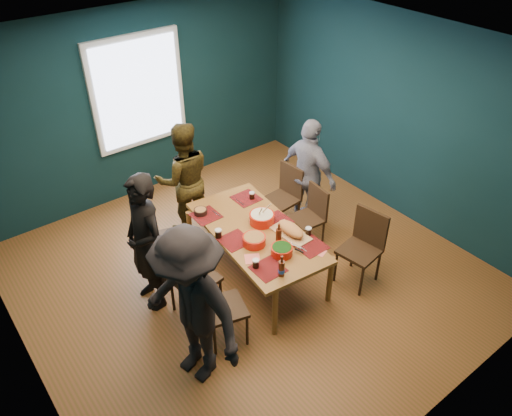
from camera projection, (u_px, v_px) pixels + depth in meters
The scene contains 26 objects.
room at pixel (232, 169), 5.48m from camera, with size 5.01×5.01×2.71m.
dining_table at pixel (256, 235), 5.72m from camera, with size 1.09×1.90×0.69m.
chair_left_far at pixel (163, 235), 5.84m from camera, with size 0.53×0.53×0.94m.
chair_left_mid at pixel (188, 276), 5.24m from camera, with size 0.49×0.49×0.97m.
chair_left_near at pixel (216, 304), 4.98m from camera, with size 0.50×0.50×0.90m.
chair_right_far at pixel (286, 192), 6.65m from camera, with size 0.43×0.43×0.88m.
chair_right_mid at pixel (312, 212), 6.34m from camera, with size 0.40×0.40×0.82m.
chair_right_near at pixel (364, 242), 5.76m from camera, with size 0.48×0.48×0.93m.
person_far_left at pixel (146, 244), 5.28m from camera, with size 0.60×0.39×1.65m, color black.
person_back at pixel (184, 179), 6.42m from camera, with size 0.76×0.59×1.56m, color black.
person_right at pixel (309, 174), 6.53m from camera, with size 0.90×0.37×1.54m, color white.
person_near_left at pixel (191, 308), 4.47m from camera, with size 1.12×0.64×1.74m, color black.
bowl_salad at pixel (254, 240), 5.46m from camera, with size 0.26×0.26×0.11m.
bowl_dumpling at pixel (262, 218), 5.77m from camera, with size 0.29×0.29×0.27m.
bowl_herbs at pixel (282, 250), 5.32m from camera, with size 0.24×0.24×0.10m.
cutting_board at pixel (291, 230), 5.59m from camera, with size 0.29×0.59×0.13m.
small_bowl at pixel (201, 211), 5.93m from camera, with size 0.16×0.16×0.07m.
beer_bottle_a at pixel (282, 269), 5.03m from camera, with size 0.07×0.07×0.25m.
beer_bottle_b at pixel (279, 235), 5.45m from camera, with size 0.06×0.06×0.25m.
cola_glass_a at pixel (256, 263), 5.15m from camera, with size 0.07×0.07×0.10m.
cola_glass_b at pixel (308, 231), 5.59m from camera, with size 0.07×0.07×0.10m.
cola_glass_c at pixel (252, 195), 6.18m from camera, with size 0.07×0.07×0.09m.
cola_glass_d at pixel (218, 233), 5.55m from camera, with size 0.08×0.08×0.11m.
napkin_a at pixel (277, 219), 5.86m from camera, with size 0.14×0.14×0.00m, color #F26F66.
napkin_b at pixel (252, 259), 5.28m from camera, with size 0.16×0.16×0.00m, color #F26F66.
napkin_c at pixel (320, 252), 5.37m from camera, with size 0.12×0.12×0.00m, color #F26F66.
Camera 1 is at (-2.67, -3.63, 4.19)m, focal length 35.00 mm.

